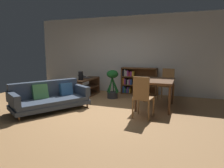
% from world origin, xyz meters
% --- Properties ---
extents(ground_plane, '(8.16, 8.16, 0.00)m').
position_xyz_m(ground_plane, '(0.00, 0.00, 0.00)').
color(ground_plane, '#A87A4C').
extents(back_wall_panel, '(6.80, 0.10, 2.70)m').
position_xyz_m(back_wall_panel, '(0.00, 2.70, 1.35)').
color(back_wall_panel, silver).
rests_on(back_wall_panel, ground_plane).
extents(fabric_couch, '(1.70, 2.05, 0.72)m').
position_xyz_m(fabric_couch, '(-1.14, -0.12, 0.32)').
color(fabric_couch, brown).
rests_on(fabric_couch, ground_plane).
extents(media_console, '(0.41, 1.32, 0.59)m').
position_xyz_m(media_console, '(-0.98, 1.60, 0.30)').
color(media_console, '#56351E').
rests_on(media_console, ground_plane).
extents(open_laptop, '(0.43, 0.35, 0.09)m').
position_xyz_m(open_laptop, '(-1.09, 1.77, 0.62)').
color(open_laptop, '#333338').
rests_on(open_laptop, media_console).
extents(desk_speaker, '(0.15, 0.15, 0.27)m').
position_xyz_m(desk_speaker, '(-1.00, 1.29, 0.73)').
color(desk_speaker, black).
rests_on(desk_speaker, media_console).
extents(potted_floor_plant, '(0.40, 0.42, 0.91)m').
position_xyz_m(potted_floor_plant, '(-0.05, 1.62, 0.51)').
color(potted_floor_plant, '#333338').
rests_on(potted_floor_plant, ground_plane).
extents(dining_table, '(0.91, 1.16, 0.75)m').
position_xyz_m(dining_table, '(1.39, 1.00, 0.68)').
color(dining_table, '#56351E').
rests_on(dining_table, ground_plane).
extents(dining_chair_near, '(0.49, 0.52, 0.96)m').
position_xyz_m(dining_chair_near, '(1.59, 2.04, 0.53)').
color(dining_chair_near, olive).
rests_on(dining_chair_near, ground_plane).
extents(dining_chair_far, '(0.45, 0.45, 0.95)m').
position_xyz_m(dining_chair_far, '(1.25, 0.01, 0.53)').
color(dining_chair_far, olive).
rests_on(dining_chair_far, ground_plane).
extents(bookshelf, '(1.23, 0.29, 0.93)m').
position_xyz_m(bookshelf, '(0.51, 2.53, 0.46)').
color(bookshelf, brown).
rests_on(bookshelf, ground_plane).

